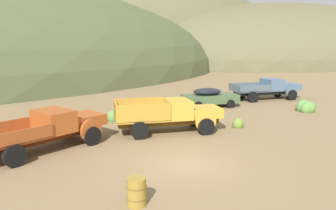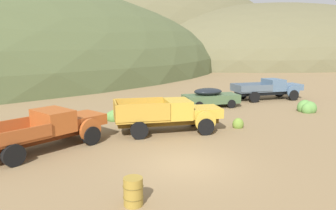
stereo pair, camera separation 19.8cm
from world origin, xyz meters
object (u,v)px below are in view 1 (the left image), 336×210
at_px(truck_faded_yellow, 175,115).
at_px(truck_chalk_blue, 271,89).
at_px(oil_drum_foreground, 136,192).
at_px(truck_oxide_orange, 53,128).
at_px(car_weathered_green, 212,97).

bearing_deg(truck_faded_yellow, truck_chalk_blue, 38.07).
distance_m(truck_faded_yellow, oil_drum_foreground, 8.95).
xyz_separation_m(truck_oxide_orange, truck_faded_yellow, (6.73, -0.76, 0.02)).
height_order(truck_oxide_orange, oil_drum_foreground, truck_oxide_orange).
bearing_deg(truck_chalk_blue, oil_drum_foreground, -133.98).
relative_size(truck_oxide_orange, truck_faded_yellow, 1.04).
bearing_deg(car_weathered_green, truck_oxide_orange, -148.19).
bearing_deg(truck_faded_yellow, truck_oxide_orange, -166.99).
xyz_separation_m(truck_oxide_orange, car_weathered_green, (13.48, 3.97, -0.18)).
distance_m(truck_oxide_orange, truck_chalk_blue, 20.90).
bearing_deg(truck_faded_yellow, car_weathered_green, 54.52).
relative_size(truck_faded_yellow, car_weathered_green, 1.29).
distance_m(car_weathered_green, truck_chalk_blue, 7.05).
bearing_deg(truck_oxide_orange, truck_faded_yellow, -23.30).
distance_m(truck_faded_yellow, car_weathered_green, 8.24).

